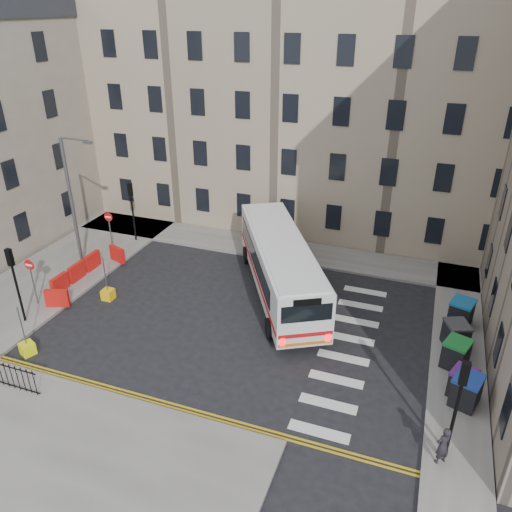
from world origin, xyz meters
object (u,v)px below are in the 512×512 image
Objects in this scene: streetlamp at (72,203)px; bus at (280,264)px; wheelie_bin_e at (461,312)px; bollard_yellow at (108,294)px; wheelie_bin_a at (466,390)px; bollard_chevron at (28,349)px; wheelie_bin_c at (456,353)px; pedestrian at (443,445)px; wheelie_bin_b at (462,383)px; wheelie_bin_d at (456,335)px.

streetlamp reaches higher than bus.
bollard_yellow is at bearing -151.52° from wheelie_bin_e.
bollard_chevron is (-19.21, -3.39, -0.52)m from wheelie_bin_a.
pedestrian reaches higher than wheelie_bin_c.
pedestrian is (-0.82, -3.41, 0.12)m from wheelie_bin_a.
wheelie_bin_a is 2.43m from wheelie_bin_c.
bollard_chevron is (-18.81, -5.79, -0.51)m from wheelie_bin_c.
bus is 8.60× the size of wheelie_bin_b.
streetlamp is 5.56× the size of wheelie_bin_c.
bollard_yellow is at bearing -163.53° from wheelie_bin_b.
wheelie_bin_d is 7.34m from pedestrian.
wheelie_bin_b is 3.99m from pedestrian.
streetlamp is at bearing 157.30° from bus.
wheelie_bin_b is 0.92× the size of wheelie_bin_c.
bollard_yellow is at bearing -158.55° from wheelie_bin_c.
wheelie_bin_c is at bearing -5.80° from streetlamp.
streetlamp is 22.96m from wheelie_bin_a.
wheelie_bin_c is 3.57m from wheelie_bin_e.
bus is 9.69m from wheelie_bin_e.
bus is 7.33× the size of pedestrian.
streetlamp is at bearing -165.42° from wheelie_bin_c.
bollard_chevron is (-18.79, -7.31, -0.50)m from wheelie_bin_d.
wheelie_bin_e is at bearing 60.59° from wheelie_bin_d.
bus is 7.89× the size of wheelie_bin_a.
wheelie_bin_a is 18.67m from bollard_yellow.
pedestrian reaches higher than bollard_yellow.
pedestrian reaches higher than wheelie_bin_b.
wheelie_bin_c is at bearing 17.10° from bollard_chevron.
wheelie_bin_b is 5.45m from wheelie_bin_e.
streetlamp is 22.35m from wheelie_bin_e.
wheelie_bin_d is 18.23m from bollard_yellow.
wheelie_bin_e is at bearing 109.96° from wheelie_bin_a.
streetlamp reaches higher than wheelie_bin_a.
streetlamp is 6.05× the size of wheelie_bin_b.
wheelie_bin_c is at bearing 117.78° from wheelie_bin_a.
wheelie_bin_a is at bearing -71.75° from wheelie_bin_e.
streetlamp is 5.55× the size of wheelie_bin_a.
wheelie_bin_d is at bearing 21.25° from bollard_chevron.
wheelie_bin_a is at bearing 9.99° from bollard_chevron.
bus is at bearing 171.64° from wheelie_bin_b.
wheelie_bin_e reaches higher than wheelie_bin_d.
streetlamp is 22.20m from wheelie_bin_c.
bus is at bearing 45.03° from bollard_chevron.
wheelie_bin_a is 0.54m from wheelie_bin_b.
bollard_chevron is at bearing -164.15° from bus.
wheelie_bin_c is (9.41, -3.62, -1.05)m from bus.
wheelie_bin_a reaches higher than wheelie_bin_b.
pedestrian reaches higher than bollard_chevron.
bollard_chevron is at bearing -96.90° from bollard_yellow.
wheelie_bin_d is 0.99× the size of wheelie_bin_e.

